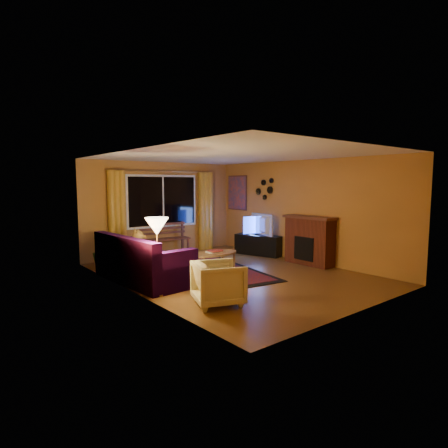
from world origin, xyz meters
TOP-DOWN VIEW (x-y plane):
  - floor at (0.00, 0.00)m, footprint 4.50×6.00m
  - ceiling at (0.00, 0.00)m, footprint 4.50×6.00m
  - wall_back at (0.00, 3.01)m, footprint 4.50×0.02m
  - wall_left at (-2.26, 0.00)m, footprint 0.02×6.00m
  - wall_right at (2.26, 0.00)m, footprint 0.02×6.00m
  - window at (0.00, 2.94)m, footprint 2.00×0.02m
  - curtain_rod at (0.00, 2.90)m, footprint 3.20×0.03m
  - curtain_left at (-1.35, 2.88)m, footprint 0.36×0.36m
  - curtain_right at (1.35, 2.88)m, footprint 0.36×0.36m
  - bench at (-0.13, 2.75)m, footprint 1.49×0.58m
  - potted_plant at (-1.92, 2.35)m, footprint 0.62×0.62m
  - sofa at (-1.75, 0.68)m, footprint 1.12×2.34m
  - dog at (-1.70, 1.19)m, footprint 0.46×0.54m
  - armchair at (-1.47, -1.40)m, footprint 0.91×0.94m
  - floor_lamp at (-2.00, -0.38)m, footprint 0.28×0.28m
  - rug at (-0.26, 0.47)m, footprint 2.35×3.27m
  - coffee_table at (-0.19, 0.42)m, footprint 1.19×1.19m
  - tv_console at (1.95, 1.23)m, footprint 0.77×1.37m
  - television at (1.95, 1.23)m, footprint 0.32×1.00m
  - fireplace at (2.05, -0.40)m, footprint 0.40×1.20m
  - mirror_cluster at (2.21, 1.30)m, footprint 0.06×0.60m
  - painting at (2.22, 2.45)m, footprint 0.04×0.76m

SIDE VIEW (x-z plane):
  - floor at x=0.00m, z-range -0.02..0.00m
  - rug at x=-0.26m, z-range 0.00..0.02m
  - coffee_table at x=-0.19m, z-range 0.00..0.42m
  - bench at x=-0.13m, z-range 0.00..0.44m
  - tv_console at x=1.95m, z-range 0.00..0.54m
  - armchair at x=-1.47m, z-range 0.00..0.76m
  - potted_plant at x=-1.92m, z-range 0.00..0.84m
  - sofa at x=-1.75m, z-range 0.00..0.92m
  - fireplace at x=2.05m, z-range 0.00..1.10m
  - floor_lamp at x=-2.00m, z-range 0.00..1.34m
  - dog at x=-1.70m, z-range 0.46..0.96m
  - television at x=1.95m, z-range 0.54..1.11m
  - curtain_left at x=-1.35m, z-range 0.00..2.24m
  - curtain_right at x=1.35m, z-range 0.00..2.24m
  - wall_back at x=0.00m, z-range 0.00..2.50m
  - wall_left at x=-2.26m, z-range 0.00..2.50m
  - wall_right at x=2.26m, z-range 0.00..2.50m
  - window at x=0.00m, z-range 0.80..2.10m
  - painting at x=2.22m, z-range 1.17..2.13m
  - mirror_cluster at x=2.21m, z-range 1.52..2.08m
  - curtain_rod at x=0.00m, z-range 2.23..2.27m
  - ceiling at x=0.00m, z-range 2.50..2.52m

